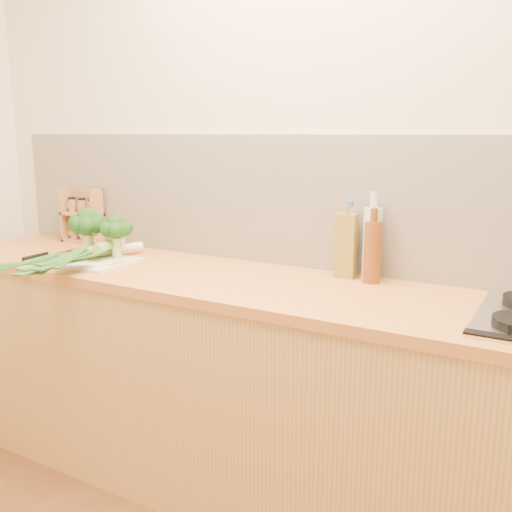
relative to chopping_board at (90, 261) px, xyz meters
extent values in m
plane|color=beige|center=(0.84, 0.38, 0.39)|extent=(3.50, 0.00, 3.50)
cube|color=silver|center=(0.84, 0.37, 0.26)|extent=(3.20, 0.02, 0.54)
cube|color=tan|center=(0.84, 0.08, -0.48)|extent=(3.20, 0.60, 0.86)
cube|color=#C6873A|center=(0.84, 0.08, -0.03)|extent=(3.20, 0.62, 0.04)
cube|color=white|center=(0.00, 0.00, 0.00)|extent=(0.38, 0.29, 0.01)
cylinder|color=#A5C271|center=(-0.09, 0.08, 0.05)|extent=(0.04, 0.04, 0.09)
sphere|color=black|center=(-0.09, 0.08, 0.16)|extent=(0.11, 0.11, 0.11)
sphere|color=black|center=(-0.04, 0.08, 0.14)|extent=(0.08, 0.08, 0.08)
sphere|color=black|center=(-0.06, 0.12, 0.14)|extent=(0.08, 0.08, 0.08)
sphere|color=black|center=(-0.10, 0.13, 0.14)|extent=(0.08, 0.08, 0.08)
sphere|color=black|center=(-0.13, 0.10, 0.14)|extent=(0.08, 0.08, 0.08)
sphere|color=black|center=(-0.13, 0.06, 0.14)|extent=(0.08, 0.08, 0.08)
sphere|color=black|center=(-0.10, 0.04, 0.14)|extent=(0.08, 0.08, 0.08)
sphere|color=black|center=(-0.06, 0.04, 0.14)|extent=(0.08, 0.08, 0.08)
cylinder|color=#A5C271|center=(0.07, 0.09, 0.05)|extent=(0.04, 0.04, 0.09)
sphere|color=black|center=(0.07, 0.09, 0.15)|extent=(0.09, 0.09, 0.09)
sphere|color=black|center=(0.11, 0.09, 0.13)|extent=(0.07, 0.07, 0.07)
sphere|color=black|center=(0.10, 0.12, 0.13)|extent=(0.07, 0.07, 0.07)
sphere|color=black|center=(0.06, 0.13, 0.13)|extent=(0.07, 0.07, 0.07)
sphere|color=black|center=(0.04, 0.11, 0.13)|extent=(0.07, 0.07, 0.07)
sphere|color=black|center=(0.04, 0.07, 0.13)|extent=(0.07, 0.07, 0.07)
sphere|color=black|center=(0.06, 0.05, 0.13)|extent=(0.07, 0.07, 0.07)
sphere|color=black|center=(0.10, 0.06, 0.13)|extent=(0.07, 0.07, 0.07)
cylinder|color=white|center=(0.04, 0.19, 0.03)|extent=(0.08, 0.14, 0.04)
cylinder|color=#7DAE57|center=(0.00, 0.05, 0.03)|extent=(0.09, 0.17, 0.04)
cube|color=#1B4318|center=(-0.10, -0.25, 0.03)|extent=(0.18, 0.29, 0.02)
cube|color=#1B4318|center=(-0.10, -0.27, 0.03)|extent=(0.15, 0.34, 0.01)
cube|color=#1B4318|center=(-0.09, -0.24, 0.03)|extent=(0.07, 0.28, 0.02)
cylinder|color=white|center=(-0.01, 0.16, 0.05)|extent=(0.06, 0.13, 0.04)
cylinder|color=#7DAE57|center=(0.02, 0.03, 0.05)|extent=(0.07, 0.16, 0.04)
cube|color=#1B4318|center=(0.08, -0.27, 0.05)|extent=(0.05, 0.30, 0.02)
cube|color=#1B4318|center=(0.08, -0.29, 0.05)|extent=(0.12, 0.34, 0.01)
cube|color=#1B4318|center=(0.08, -0.26, 0.05)|extent=(0.15, 0.27, 0.02)
cylinder|color=white|center=(0.03, 0.13, 0.06)|extent=(0.06, 0.10, 0.04)
cylinder|color=#7DAE57|center=(0.06, 0.03, 0.06)|extent=(0.07, 0.13, 0.04)
cube|color=#1B4318|center=(0.13, -0.23, 0.06)|extent=(0.07, 0.30, 0.02)
cube|color=#1B4318|center=(0.13, -0.25, 0.07)|extent=(0.13, 0.34, 0.01)
cube|color=#1B4318|center=(0.12, -0.22, 0.07)|extent=(0.16, 0.27, 0.02)
cube|color=silver|center=(-0.25, 0.08, 0.00)|extent=(0.04, 0.20, 0.00)
cylinder|color=black|center=(-0.25, -0.08, 0.01)|extent=(0.03, 0.13, 0.02)
cube|color=#AC7749|center=(-0.36, 0.35, 0.13)|extent=(0.23, 0.01, 0.28)
cube|color=#AC7749|center=(-0.36, 0.31, 0.00)|extent=(0.23, 0.09, 0.01)
cube|color=#AC7749|center=(-0.36, 0.31, 0.14)|extent=(0.23, 0.09, 0.01)
cube|color=#AC7749|center=(-0.47, 0.31, 0.13)|extent=(0.01, 0.09, 0.28)
cube|color=#AC7749|center=(-0.25, 0.31, 0.13)|extent=(0.01, 0.09, 0.28)
cylinder|color=gray|center=(-0.43, 0.31, 0.04)|extent=(0.04, 0.04, 0.06)
cylinder|color=gray|center=(-0.36, 0.31, 0.04)|extent=(0.04, 0.04, 0.06)
cylinder|color=gray|center=(-0.29, 0.31, 0.04)|extent=(0.04, 0.04, 0.06)
cylinder|color=gray|center=(-0.43, 0.31, 0.18)|extent=(0.04, 0.04, 0.06)
cylinder|color=gray|center=(-0.36, 0.31, 0.18)|extent=(0.04, 0.04, 0.06)
cylinder|color=gray|center=(-0.29, 0.31, 0.18)|extent=(0.04, 0.04, 0.06)
cube|color=olive|center=(1.05, 0.30, 0.12)|extent=(0.08, 0.05, 0.25)
cylinder|color=olive|center=(1.05, 0.30, 0.26)|extent=(0.02, 0.02, 0.03)
cylinder|color=silver|center=(1.15, 0.31, 0.13)|extent=(0.07, 0.07, 0.27)
cylinder|color=silver|center=(1.15, 0.31, 0.30)|extent=(0.03, 0.03, 0.06)
cylinder|color=brown|center=(1.17, 0.27, 0.11)|extent=(0.06, 0.06, 0.23)
cylinder|color=brown|center=(1.17, 0.27, 0.25)|extent=(0.03, 0.03, 0.05)
cylinder|color=silver|center=(1.06, 0.31, 0.12)|extent=(0.08, 0.08, 0.25)
cylinder|color=silver|center=(1.06, 0.31, 0.25)|extent=(0.03, 0.03, 0.03)
cylinder|color=blue|center=(1.06, 0.31, 0.08)|extent=(0.08, 0.08, 0.07)
camera|label=1|loc=(1.81, -1.72, 0.54)|focal=40.00mm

